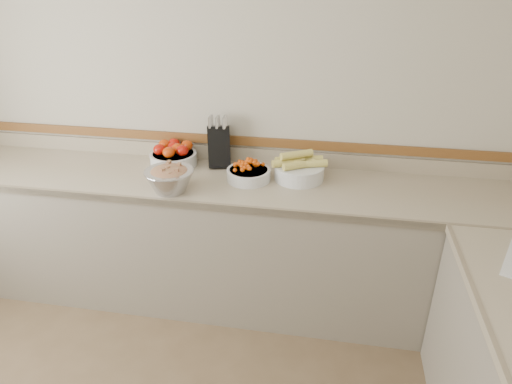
% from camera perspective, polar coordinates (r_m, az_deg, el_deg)
% --- Properties ---
extents(back_wall, '(4.00, 0.00, 4.00)m').
position_cam_1_polar(back_wall, '(3.02, -4.46, 11.11)').
color(back_wall, '#B5AC95').
rests_on(back_wall, ground_plane).
extents(counter_back, '(4.00, 0.65, 1.08)m').
position_cam_1_polar(counter_back, '(3.08, -5.38, -5.91)').
color(counter_back, gray).
rests_on(counter_back, ground_plane).
extents(knife_block, '(0.19, 0.21, 0.35)m').
position_cam_1_polar(knife_block, '(3.01, -4.68, 5.84)').
color(knife_block, black).
rests_on(knife_block, counter_back).
extents(tomato_bowl, '(0.31, 0.31, 0.15)m').
position_cam_1_polar(tomato_bowl, '(3.09, -10.28, 4.56)').
color(tomato_bowl, silver).
rests_on(tomato_bowl, counter_back).
extents(cherry_tomato_bowl, '(0.27, 0.27, 0.15)m').
position_cam_1_polar(cherry_tomato_bowl, '(2.82, -0.93, 2.46)').
color(cherry_tomato_bowl, silver).
rests_on(cherry_tomato_bowl, counter_back).
extents(corn_bowl, '(0.34, 0.31, 0.18)m').
position_cam_1_polar(corn_bowl, '(2.84, 5.41, 2.88)').
color(corn_bowl, silver).
rests_on(corn_bowl, counter_back).
extents(rhubarb_bowl, '(0.29, 0.29, 0.16)m').
position_cam_1_polar(rhubarb_bowl, '(2.71, -10.75, 1.70)').
color(rhubarb_bowl, '#B2B2BA').
rests_on(rhubarb_bowl, counter_back).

